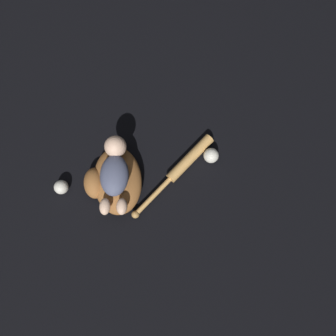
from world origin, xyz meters
The scene contains 6 objects.
ground_plane centered at (0.00, 0.00, 0.00)m, with size 6.00×6.00×0.00m, color black.
baseball_glove centered at (0.02, -0.03, 0.05)m, with size 0.32×0.27×0.10m.
baby_figure centered at (0.05, -0.04, 0.14)m, with size 0.34×0.13×0.09m.
baseball_bat centered at (0.08, -0.34, 0.02)m, with size 0.37×0.39×0.05m.
baseball centered at (0.12, -0.47, 0.03)m, with size 0.07×0.07×0.07m.
baseball_spare centered at (0.01, 0.21, 0.03)m, with size 0.06×0.06×0.06m.
Camera 1 is at (-0.32, -0.25, 1.46)m, focal length 35.00 mm.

